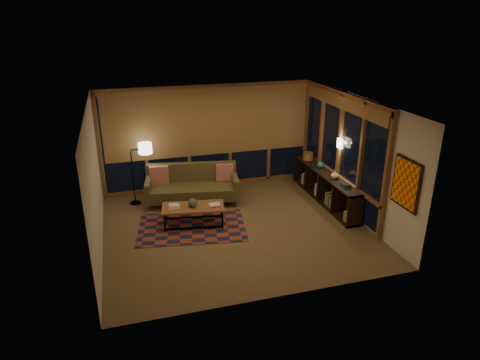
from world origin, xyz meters
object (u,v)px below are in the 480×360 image
object	(u,v)px
coffee_table	(193,215)
bookshelf	(325,186)
sofa	(192,185)
floor_lamp	(133,175)

from	to	relation	value
coffee_table	bookshelf	size ratio (longest dim) A/B	0.45
sofa	bookshelf	bearing A→B (deg)	-4.34
sofa	bookshelf	xyz separation A→B (m)	(3.13, -0.79, -0.08)
coffee_table	floor_lamp	distance (m)	1.97
sofa	coffee_table	world-z (taller)	sofa
coffee_table	floor_lamp	xyz separation A→B (m)	(-1.16, 1.51, 0.52)
floor_lamp	sofa	bearing A→B (deg)	-24.56
bookshelf	coffee_table	bearing A→B (deg)	-173.55
floor_lamp	bookshelf	size ratio (longest dim) A/B	0.50
sofa	bookshelf	distance (m)	3.23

